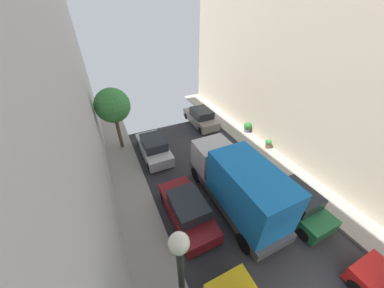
{
  "coord_description": "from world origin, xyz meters",
  "views": [
    {
      "loc": [
        -5.26,
        0.1,
        9.34
      ],
      "look_at": [
        0.2,
        11.65,
        0.5
      ],
      "focal_mm": 18.63,
      "sensor_mm": 36.0,
      "label": 1
    }
  ],
  "objects_px": {
    "parked_car_right_3": "(293,200)",
    "delivery_truck": "(238,184)",
    "potted_plant_1": "(248,127)",
    "parked_car_right_4": "(201,118)",
    "street_tree_2": "(113,106)",
    "potted_plant_0": "(268,143)",
    "lamp_post": "(181,281)",
    "parked_car_left_2": "(187,210)",
    "parked_car_left_3": "(154,148)"
  },
  "relations": [
    {
      "from": "parked_car_right_4",
      "to": "delivery_truck",
      "type": "height_order",
      "value": "delivery_truck"
    },
    {
      "from": "delivery_truck",
      "to": "street_tree_2",
      "type": "bearing_deg",
      "value": 119.31
    },
    {
      "from": "parked_car_left_2",
      "to": "parked_car_right_3",
      "type": "height_order",
      "value": "same"
    },
    {
      "from": "parked_car_right_3",
      "to": "potted_plant_0",
      "type": "relative_size",
      "value": 5.44
    },
    {
      "from": "parked_car_left_2",
      "to": "street_tree_2",
      "type": "xyz_separation_m",
      "value": [
        -2.05,
        8.07,
        2.92
      ]
    },
    {
      "from": "parked_car_right_3",
      "to": "potted_plant_0",
      "type": "height_order",
      "value": "parked_car_right_3"
    },
    {
      "from": "street_tree_2",
      "to": "parked_car_right_4",
      "type": "bearing_deg",
      "value": 6.35
    },
    {
      "from": "parked_car_left_2",
      "to": "delivery_truck",
      "type": "distance_m",
      "value": 2.93
    },
    {
      "from": "parked_car_right_4",
      "to": "potted_plant_1",
      "type": "relative_size",
      "value": 4.7
    },
    {
      "from": "parked_car_right_3",
      "to": "lamp_post",
      "type": "relative_size",
      "value": 0.75
    },
    {
      "from": "lamp_post",
      "to": "parked_car_right_3",
      "type": "bearing_deg",
      "value": 15.92
    },
    {
      "from": "street_tree_2",
      "to": "parked_car_left_2",
      "type": "bearing_deg",
      "value": -75.75
    },
    {
      "from": "street_tree_2",
      "to": "lamp_post",
      "type": "xyz_separation_m",
      "value": [
        0.15,
        -12.04,
        0.19
      ]
    },
    {
      "from": "potted_plant_0",
      "to": "delivery_truck",
      "type": "bearing_deg",
      "value": -148.4
    },
    {
      "from": "parked_car_left_2",
      "to": "parked_car_left_3",
      "type": "bearing_deg",
      "value": 90.0
    },
    {
      "from": "potted_plant_1",
      "to": "parked_car_right_4",
      "type": "bearing_deg",
      "value": 133.37
    },
    {
      "from": "street_tree_2",
      "to": "delivery_truck",
      "type": "bearing_deg",
      "value": -60.69
    },
    {
      "from": "lamp_post",
      "to": "parked_car_left_2",
      "type": "bearing_deg",
      "value": 64.46
    },
    {
      "from": "parked_car_right_3",
      "to": "delivery_truck",
      "type": "bearing_deg",
      "value": 150.88
    },
    {
      "from": "lamp_post",
      "to": "potted_plant_1",
      "type": "bearing_deg",
      "value": 43.35
    },
    {
      "from": "parked_car_right_4",
      "to": "potted_plant_0",
      "type": "xyz_separation_m",
      "value": [
        2.87,
        -5.86,
        -0.14
      ]
    },
    {
      "from": "parked_car_right_3",
      "to": "lamp_post",
      "type": "distance_m",
      "value": 8.2
    },
    {
      "from": "parked_car_right_3",
      "to": "potted_plant_1",
      "type": "distance_m",
      "value": 8.19
    },
    {
      "from": "street_tree_2",
      "to": "lamp_post",
      "type": "relative_size",
      "value": 0.84
    },
    {
      "from": "parked_car_left_2",
      "to": "delivery_truck",
      "type": "relative_size",
      "value": 0.64
    },
    {
      "from": "parked_car_left_3",
      "to": "potted_plant_1",
      "type": "xyz_separation_m",
      "value": [
        8.39,
        -0.34,
        -0.1
      ]
    },
    {
      "from": "parked_car_left_3",
      "to": "lamp_post",
      "type": "xyz_separation_m",
      "value": [
        -1.9,
        -10.05,
        3.11
      ]
    },
    {
      "from": "delivery_truck",
      "to": "potted_plant_1",
      "type": "height_order",
      "value": "delivery_truck"
    },
    {
      "from": "parked_car_left_2",
      "to": "parked_car_left_3",
      "type": "xyz_separation_m",
      "value": [
        0.0,
        6.08,
        0.0
      ]
    },
    {
      "from": "parked_car_left_2",
      "to": "lamp_post",
      "type": "distance_m",
      "value": 5.39
    },
    {
      "from": "parked_car_right_3",
      "to": "delivery_truck",
      "type": "relative_size",
      "value": 0.64
    },
    {
      "from": "street_tree_2",
      "to": "potted_plant_0",
      "type": "height_order",
      "value": "street_tree_2"
    },
    {
      "from": "delivery_truck",
      "to": "street_tree_2",
      "type": "relative_size",
      "value": 1.4
    },
    {
      "from": "lamp_post",
      "to": "parked_car_right_4",
      "type": "bearing_deg",
      "value": 60.44
    },
    {
      "from": "parked_car_right_3",
      "to": "parked_car_right_4",
      "type": "relative_size",
      "value": 1.0
    },
    {
      "from": "parked_car_right_3",
      "to": "parked_car_right_4",
      "type": "xyz_separation_m",
      "value": [
        0.0,
        10.79,
        0.0
      ]
    },
    {
      "from": "parked_car_right_4",
      "to": "delivery_truck",
      "type": "relative_size",
      "value": 0.64
    },
    {
      "from": "parked_car_left_2",
      "to": "delivery_truck",
      "type": "height_order",
      "value": "delivery_truck"
    },
    {
      "from": "parked_car_right_3",
      "to": "street_tree_2",
      "type": "height_order",
      "value": "street_tree_2"
    },
    {
      "from": "parked_car_right_4",
      "to": "potted_plant_1",
      "type": "bearing_deg",
      "value": -46.63
    },
    {
      "from": "parked_car_left_3",
      "to": "delivery_truck",
      "type": "distance_m",
      "value": 7.09
    },
    {
      "from": "parked_car_left_3",
      "to": "lamp_post",
      "type": "height_order",
      "value": "lamp_post"
    },
    {
      "from": "delivery_truck",
      "to": "street_tree_2",
      "type": "distance_m",
      "value": 9.88
    },
    {
      "from": "potted_plant_0",
      "to": "parked_car_right_3",
      "type": "bearing_deg",
      "value": -120.22
    },
    {
      "from": "parked_car_right_4",
      "to": "lamp_post",
      "type": "distance_m",
      "value": 15.12
    },
    {
      "from": "parked_car_right_4",
      "to": "street_tree_2",
      "type": "height_order",
      "value": "street_tree_2"
    },
    {
      "from": "parked_car_right_4",
      "to": "delivery_truck",
      "type": "bearing_deg",
      "value": -106.21
    },
    {
      "from": "potted_plant_1",
      "to": "lamp_post",
      "type": "bearing_deg",
      "value": -136.65
    },
    {
      "from": "street_tree_2",
      "to": "potted_plant_1",
      "type": "height_order",
      "value": "street_tree_2"
    },
    {
      "from": "street_tree_2",
      "to": "potted_plant_0",
      "type": "relative_size",
      "value": 6.12
    }
  ]
}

